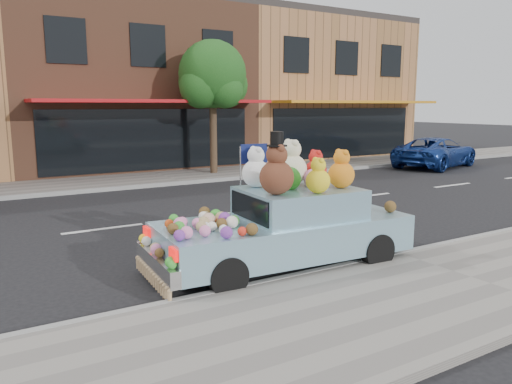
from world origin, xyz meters
TOP-DOWN VIEW (x-y plane):
  - ground at (0.00, 0.00)m, footprint 120.00×120.00m
  - near_sidewalk at (0.00, -6.50)m, footprint 60.00×3.00m
  - far_sidewalk at (0.00, 6.50)m, footprint 60.00×3.00m
  - near_kerb at (0.00, -5.00)m, footprint 60.00×0.12m
  - far_kerb at (0.00, 5.00)m, footprint 60.00×0.12m
  - storefront_mid at (0.00, 11.97)m, footprint 10.00×9.80m
  - storefront_right at (10.00, 11.97)m, footprint 10.00×9.80m
  - street_tree at (2.03, 6.55)m, footprint 3.00×2.70m
  - car_blue at (11.74, 3.80)m, footprint 5.22×3.41m
  - art_car at (-2.00, -4.29)m, footprint 4.58×2.01m

SIDE VIEW (x-z plane):
  - ground at x=0.00m, z-range 0.00..0.00m
  - near_sidewalk at x=0.00m, z-range 0.00..0.12m
  - far_sidewalk at x=0.00m, z-range 0.00..0.12m
  - near_kerb at x=0.00m, z-range 0.00..0.13m
  - far_kerb at x=0.00m, z-range 0.00..0.13m
  - car_blue at x=11.74m, z-range 0.00..1.34m
  - art_car at x=-2.00m, z-range -0.37..1.98m
  - storefront_mid at x=0.00m, z-range -0.01..7.29m
  - storefront_right at x=10.00m, z-range -0.01..7.29m
  - street_tree at x=2.03m, z-range 1.08..6.30m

